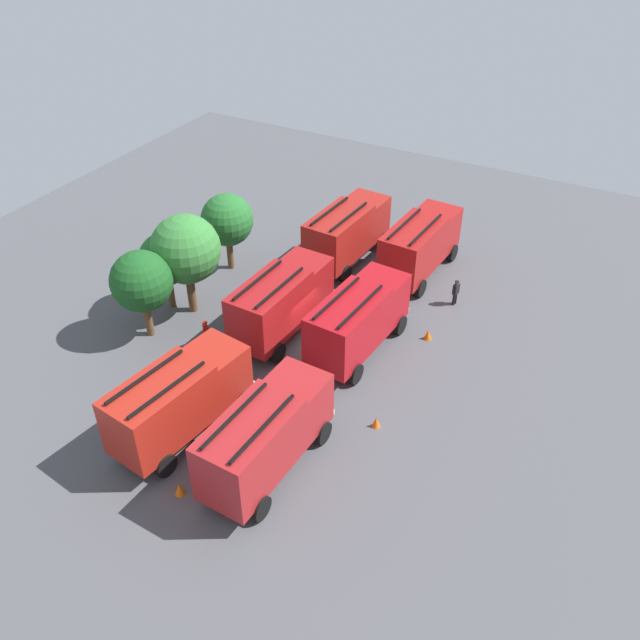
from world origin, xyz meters
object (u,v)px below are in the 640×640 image
object	(u,v)px
fire_truck_5	(347,231)
firefighter_3	(378,204)
traffic_cone_2	(428,334)
tree_0	(141,282)
firefighter_4	(456,291)
firefighter_0	(206,333)
fire_truck_3	(179,398)
tree_3	(227,220)
fire_truck_4	(281,300)
firefighter_2	(418,224)
traffic_cone_0	(179,489)
firefighter_1	(235,363)
tree_1	(166,259)
tree_2	(186,250)
fire_truck_1	(358,318)
fire_truck_2	(420,243)
traffic_cone_1	(376,422)
fire_truck_0	(266,434)

from	to	relation	value
fire_truck_5	firefighter_3	distance (m)	6.65
traffic_cone_2	tree_0	bearing A→B (deg)	116.71
firefighter_3	firefighter_4	size ratio (longest dim) A/B	1.06
firefighter_0	firefighter_4	bearing A→B (deg)	-5.45
fire_truck_3	tree_3	xyz separation A→B (m)	(13.11, 6.36, 1.23)
fire_truck_4	firefighter_2	xyz separation A→B (m)	(13.76, -2.60, -1.22)
firefighter_2	traffic_cone_2	size ratio (longest dim) A/B	2.79
traffic_cone_0	traffic_cone_2	world-z (taller)	traffic_cone_0
fire_truck_5	traffic_cone_2	size ratio (longest dim) A/B	12.31
traffic_cone_2	tree_3	bearing A→B (deg)	85.62
firefighter_1	tree_1	xyz separation A→B (m)	(3.58, 6.90, 2.23)
tree_3	fire_truck_5	bearing A→B (deg)	-54.61
tree_1	tree_2	bearing A→B (deg)	-82.12
firefighter_3	traffic_cone_0	size ratio (longest dim) A/B	2.79
firefighter_1	tree_0	size ratio (longest dim) A/B	0.32
fire_truck_1	firefighter_1	bearing A→B (deg)	141.42
fire_truck_2	tree_2	size ratio (longest dim) A/B	1.21
fire_truck_2	fire_truck_5	world-z (taller)	same
traffic_cone_0	traffic_cone_2	distance (m)	15.99
fire_truck_1	fire_truck_4	size ratio (longest dim) A/B	1.01
fire_truck_2	fire_truck_5	size ratio (longest dim) A/B	1.00
firefighter_4	fire_truck_1	bearing A→B (deg)	-101.96
fire_truck_3	firefighter_2	distance (m)	22.75
traffic_cone_0	traffic_cone_2	bearing A→B (deg)	-19.62
fire_truck_3	firefighter_4	distance (m)	17.73
firefighter_1	firefighter_2	distance (m)	18.39
firefighter_3	traffic_cone_1	distance (m)	21.27
fire_truck_1	fire_truck_4	distance (m)	4.43
tree_2	firefighter_4	bearing A→B (deg)	-59.40
traffic_cone_2	fire_truck_1	bearing A→B (deg)	133.13
fire_truck_0	tree_2	world-z (taller)	tree_2
traffic_cone_1	tree_0	bearing A→B (deg)	87.61
fire_truck_1	tree_0	distance (m)	11.58
fire_truck_2	firefighter_1	xyz separation A→B (m)	(-13.75, 4.52, -1.22)
tree_0	traffic_cone_0	distance (m)	12.10
traffic_cone_2	firefighter_4	bearing A→B (deg)	-2.56
firefighter_4	traffic_cone_1	size ratio (longest dim) A/B	2.90
fire_truck_5	fire_truck_2	bearing A→B (deg)	-77.86
firefighter_4	traffic_cone_1	distance (m)	11.42
tree_1	traffic_cone_1	xyz separation A→B (m)	(-3.39, -14.71, -2.89)
fire_truck_4	fire_truck_5	xyz separation A→B (m)	(8.64, 0.30, 0.00)
firefighter_4	tree_1	size ratio (longest dim) A/B	0.34
fire_truck_1	fire_truck_2	distance (m)	8.86
firefighter_4	tree_0	world-z (taller)	tree_0
tree_1	traffic_cone_2	size ratio (longest dim) A/B	7.88
fire_truck_5	firefighter_1	world-z (taller)	fire_truck_5
firefighter_0	fire_truck_1	bearing A→B (deg)	-24.03
firefighter_3	tree_0	bearing A→B (deg)	170.87
fire_truck_3	fire_truck_4	size ratio (longest dim) A/B	1.02
fire_truck_1	tree_2	distance (m)	10.31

